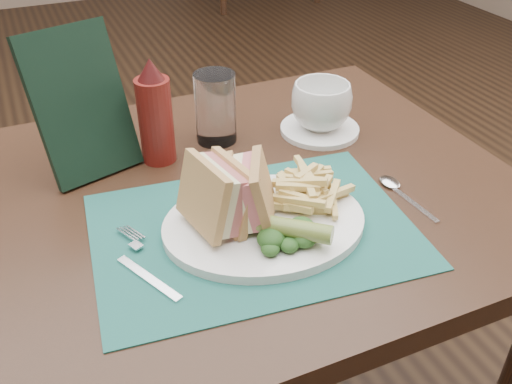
# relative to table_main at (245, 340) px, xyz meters

# --- Properties ---
(floor) EXTENTS (7.00, 7.00, 0.00)m
(floor) POSITION_rel_table_main_xyz_m (0.00, 0.50, -0.38)
(floor) COLOR black
(floor) RESTS_ON ground
(wall_back) EXTENTS (6.00, 0.00, 6.00)m
(wall_back) POSITION_rel_table_main_xyz_m (0.00, 4.00, -0.38)
(wall_back) COLOR gray
(wall_back) RESTS_ON ground
(table_main) EXTENTS (0.90, 0.75, 0.75)m
(table_main) POSITION_rel_table_main_xyz_m (0.00, 0.00, 0.00)
(table_main) COLOR black
(table_main) RESTS_ON ground
(placemat) EXTENTS (0.49, 0.38, 0.00)m
(placemat) POSITION_rel_table_main_xyz_m (-0.03, -0.12, 0.38)
(placemat) COLOR #1A544C
(placemat) RESTS_ON table_main
(plate) EXTENTS (0.33, 0.27, 0.01)m
(plate) POSITION_rel_table_main_xyz_m (-0.01, -0.12, 0.38)
(plate) COLOR white
(plate) RESTS_ON placemat
(sandwich_half_a) EXTENTS (0.10, 0.12, 0.11)m
(sandwich_half_a) POSITION_rel_table_main_xyz_m (-0.10, -0.11, 0.45)
(sandwich_half_a) COLOR tan
(sandwich_half_a) RESTS_ON plate
(sandwich_half_b) EXTENTS (0.11, 0.12, 0.10)m
(sandwich_half_b) POSITION_rel_table_main_xyz_m (-0.06, -0.10, 0.44)
(sandwich_half_b) COLOR tan
(sandwich_half_b) RESTS_ON plate
(kale_garnish) EXTENTS (0.11, 0.08, 0.03)m
(kale_garnish) POSITION_rel_table_main_xyz_m (-0.01, -0.18, 0.41)
(kale_garnish) COLOR #193B15
(kale_garnish) RESTS_ON plate
(pickle_spear) EXTENTS (0.11, 0.10, 0.03)m
(pickle_spear) POSITION_rel_table_main_xyz_m (-0.00, -0.18, 0.41)
(pickle_spear) COLOR #5A702A
(pickle_spear) RESTS_ON plate
(fries_pile) EXTENTS (0.18, 0.20, 0.05)m
(fries_pile) POSITION_rel_table_main_xyz_m (0.06, -0.10, 0.42)
(fries_pile) COLOR #D7BB6B
(fries_pile) RESTS_ON plate
(fork) EXTENTS (0.10, 0.17, 0.01)m
(fork) POSITION_rel_table_main_xyz_m (-0.20, -0.13, 0.38)
(fork) COLOR silver
(fork) RESTS_ON placemat
(spoon) EXTENTS (0.04, 0.15, 0.01)m
(spoon) POSITION_rel_table_main_xyz_m (0.22, -0.14, 0.38)
(spoon) COLOR silver
(spoon) RESTS_ON table_main
(saucer) EXTENTS (0.19, 0.19, 0.01)m
(saucer) POSITION_rel_table_main_xyz_m (0.21, 0.11, 0.38)
(saucer) COLOR white
(saucer) RESTS_ON table_main
(coffee_cup) EXTENTS (0.15, 0.15, 0.09)m
(coffee_cup) POSITION_rel_table_main_xyz_m (0.21, 0.11, 0.43)
(coffee_cup) COLOR white
(coffee_cup) RESTS_ON saucer
(drinking_glass) EXTENTS (0.09, 0.09, 0.13)m
(drinking_glass) POSITION_rel_table_main_xyz_m (0.02, 0.16, 0.44)
(drinking_glass) COLOR silver
(drinking_glass) RESTS_ON table_main
(ketchup_bottle) EXTENTS (0.07, 0.07, 0.19)m
(ketchup_bottle) POSITION_rel_table_main_xyz_m (-0.10, 0.14, 0.47)
(ketchup_bottle) COLOR #59130F
(ketchup_bottle) RESTS_ON table_main
(check_presenter) EXTENTS (0.17, 0.13, 0.24)m
(check_presenter) POSITION_rel_table_main_xyz_m (-0.22, 0.15, 0.50)
(check_presenter) COLOR black
(check_presenter) RESTS_ON table_main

